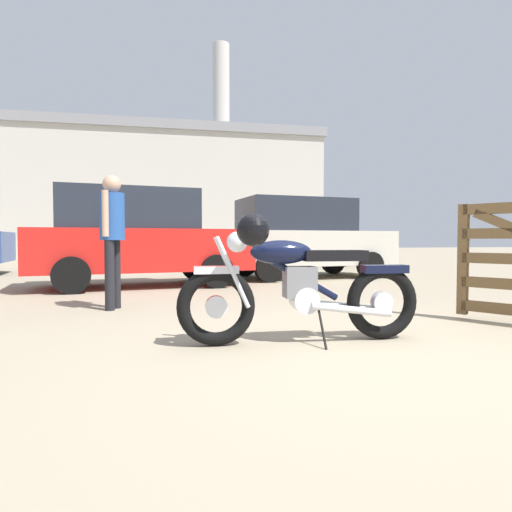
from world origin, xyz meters
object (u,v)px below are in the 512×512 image
white_estate_far (294,241)px  red_hatchback_near (302,237)px  vintage_motorcycle (297,284)px  bystander (112,227)px  pale_sedan_back (138,237)px

white_estate_far → red_hatchback_near: bearing=68.5°
vintage_motorcycle → red_hatchback_near: red_hatchback_near is taller
vintage_motorcycle → bystander: 2.82m
red_hatchback_near → white_estate_far: 4.63m
vintage_motorcycle → pale_sedan_back: bearing=-70.6°
bystander → red_hatchback_near: (3.87, 3.73, -0.10)m
bystander → white_estate_far: (5.23, 8.16, -0.18)m
red_hatchback_near → white_estate_far: red_hatchback_near is taller
red_hatchback_near → white_estate_far: size_ratio=0.93×
bystander → pale_sedan_back: (0.27, 2.73, -0.10)m
white_estate_far → pale_sedan_back: bearing=43.2°
bystander → white_estate_far: 9.69m
bystander → red_hatchback_near: 5.38m
vintage_motorcycle → bystander: bystander is taller
vintage_motorcycle → white_estate_far: (3.63, 10.42, 0.34)m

